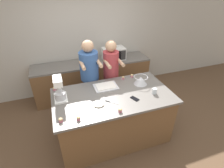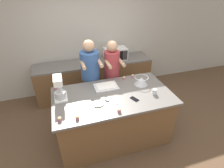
# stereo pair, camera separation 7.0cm
# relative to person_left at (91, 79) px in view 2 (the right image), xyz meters

# --- Properties ---
(ground_plane) EXTENTS (16.00, 16.00, 0.00)m
(ground_plane) POSITION_rel_person_left_xyz_m (0.23, -0.72, -0.88)
(ground_plane) COLOR brown
(back_wall) EXTENTS (10.00, 0.06, 2.70)m
(back_wall) POSITION_rel_person_left_xyz_m (0.23, 1.15, 0.47)
(back_wall) COLOR #B2ADA3
(back_wall) RESTS_ON ground_plane
(island_counter) EXTENTS (1.98, 1.09, 0.94)m
(island_counter) POSITION_rel_person_left_xyz_m (0.23, -0.72, -0.41)
(island_counter) COLOR brown
(island_counter) RESTS_ON ground_plane
(back_counter) EXTENTS (2.80, 0.60, 0.89)m
(back_counter) POSITION_rel_person_left_xyz_m (0.23, 0.80, -0.44)
(back_counter) COLOR brown
(back_counter) RESTS_ON ground_plane
(person_left) EXTENTS (0.37, 0.52, 1.68)m
(person_left) POSITION_rel_person_left_xyz_m (0.00, 0.00, 0.00)
(person_left) COLOR #33384C
(person_left) RESTS_ON ground_plane
(person_right) EXTENTS (0.32, 0.49, 1.63)m
(person_right) POSITION_rel_person_left_xyz_m (0.44, -0.00, -0.01)
(person_right) COLOR #33384C
(person_right) RESTS_ON ground_plane
(stand_mixer) EXTENTS (0.20, 0.30, 0.39)m
(stand_mixer) POSITION_rel_person_left_xyz_m (-0.60, -0.56, 0.23)
(stand_mixer) COLOR white
(stand_mixer) RESTS_ON island_counter
(mixing_bowl) EXTENTS (0.25, 0.25, 0.15)m
(mixing_bowl) POSITION_rel_person_left_xyz_m (0.82, -0.55, 0.14)
(mixing_bowl) COLOR #BCBCC1
(mixing_bowl) RESTS_ON island_counter
(baking_tray) EXTENTS (0.41, 0.29, 0.04)m
(baking_tray) POSITION_rel_person_left_xyz_m (0.18, -0.46, 0.08)
(baking_tray) COLOR silver
(baking_tray) RESTS_ON island_counter
(microwave_oven) EXTENTS (0.54, 0.33, 0.29)m
(microwave_oven) POSITION_rel_person_left_xyz_m (0.78, 0.80, 0.15)
(microwave_oven) COLOR silver
(microwave_oven) RESTS_ON back_counter
(cell_phone) EXTENTS (0.12, 0.16, 0.01)m
(cell_phone) POSITION_rel_person_left_xyz_m (0.52, -0.94, 0.07)
(cell_phone) COLOR black
(cell_phone) RESTS_ON island_counter
(drinking_glass) EXTENTS (0.08, 0.08, 0.10)m
(drinking_glass) POSITION_rel_person_left_xyz_m (0.90, -0.91, 0.11)
(drinking_glass) COLOR silver
(drinking_glass) RESTS_ON island_counter
(small_plate) EXTENTS (0.17, 0.17, 0.02)m
(small_plate) POSITION_rel_person_left_xyz_m (-0.06, -0.89, 0.07)
(small_plate) COLOR beige
(small_plate) RESTS_ON island_counter
(knife) EXTENTS (0.18, 0.16, 0.01)m
(knife) POSITION_rel_person_left_xyz_m (0.13, -0.90, 0.06)
(knife) COLOR #BCBCC1
(knife) RESTS_ON island_counter
(cupcake_0) EXTENTS (0.06, 0.06, 0.06)m
(cupcake_0) POSITION_rel_person_left_xyz_m (0.59, -0.29, 0.09)
(cupcake_0) COLOR #D17084
(cupcake_0) RESTS_ON island_counter
(cupcake_1) EXTENTS (0.06, 0.06, 0.06)m
(cupcake_1) POSITION_rel_person_left_xyz_m (0.19, -1.16, 0.09)
(cupcake_1) COLOR #D17084
(cupcake_1) RESTS_ON island_counter
(cupcake_2) EXTENTS (0.06, 0.06, 0.06)m
(cupcake_2) POSITION_rel_person_left_xyz_m (-0.42, -1.14, 0.09)
(cupcake_2) COLOR #D17084
(cupcake_2) RESTS_ON island_counter
(cupcake_3) EXTENTS (0.06, 0.06, 0.06)m
(cupcake_3) POSITION_rel_person_left_xyz_m (-0.65, -1.09, 0.09)
(cupcake_3) COLOR #D17084
(cupcake_3) RESTS_ON island_counter
(cupcake_4) EXTENTS (0.06, 0.06, 0.06)m
(cupcake_4) POSITION_rel_person_left_xyz_m (0.78, -0.26, 0.09)
(cupcake_4) COLOR #D17084
(cupcake_4) RESTS_ON island_counter
(cupcake_5) EXTENTS (0.06, 0.06, 0.06)m
(cupcake_5) POSITION_rel_person_left_xyz_m (-0.68, -0.26, 0.09)
(cupcake_5) COLOR #D17084
(cupcake_5) RESTS_ON island_counter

